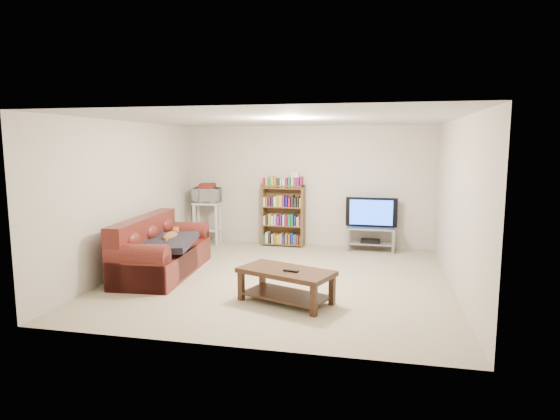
% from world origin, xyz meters
% --- Properties ---
extents(floor, '(5.00, 5.00, 0.00)m').
position_xyz_m(floor, '(0.00, 0.00, 0.00)').
color(floor, '#BDB08D').
rests_on(floor, ground).
extents(ceiling, '(5.00, 5.00, 0.00)m').
position_xyz_m(ceiling, '(0.00, 0.00, 2.40)').
color(ceiling, white).
rests_on(ceiling, ground).
extents(wall_back, '(5.00, 0.00, 5.00)m').
position_xyz_m(wall_back, '(0.00, 2.50, 1.20)').
color(wall_back, beige).
rests_on(wall_back, ground).
extents(wall_front, '(5.00, 0.00, 5.00)m').
position_xyz_m(wall_front, '(0.00, -2.50, 1.20)').
color(wall_front, beige).
rests_on(wall_front, ground).
extents(wall_left, '(0.00, 5.00, 5.00)m').
position_xyz_m(wall_left, '(-2.50, 0.00, 1.20)').
color(wall_left, beige).
rests_on(wall_left, ground).
extents(wall_right, '(0.00, 5.00, 5.00)m').
position_xyz_m(wall_right, '(2.50, 0.00, 1.20)').
color(wall_right, beige).
rests_on(wall_right, ground).
extents(sofa, '(1.06, 2.17, 0.90)m').
position_xyz_m(sofa, '(-1.96, -0.12, 0.32)').
color(sofa, '#5E1E18').
rests_on(sofa, floor).
extents(blanket, '(0.97, 1.17, 0.18)m').
position_xyz_m(blanket, '(-1.76, -0.25, 0.53)').
color(blanket, black).
rests_on(blanket, sofa).
extents(cat, '(0.27, 0.59, 0.17)m').
position_xyz_m(cat, '(-1.78, -0.06, 0.59)').
color(cat, brown).
rests_on(cat, sofa).
extents(coffee_table, '(1.34, 1.00, 0.44)m').
position_xyz_m(coffee_table, '(0.29, -1.06, 0.31)').
color(coffee_table, '#351F12').
rests_on(coffee_table, floor).
extents(remote, '(0.20, 0.10, 0.02)m').
position_xyz_m(remote, '(0.38, -1.15, 0.45)').
color(remote, black).
rests_on(remote, coffee_table).
extents(tv_stand, '(0.92, 0.43, 0.46)m').
position_xyz_m(tv_stand, '(1.30, 2.21, 0.31)').
color(tv_stand, '#999EA3').
rests_on(tv_stand, floor).
extents(television, '(0.98, 0.15, 0.57)m').
position_xyz_m(television, '(1.30, 2.21, 0.74)').
color(television, black).
rests_on(television, tv_stand).
extents(dvd_player, '(0.37, 0.26, 0.06)m').
position_xyz_m(dvd_player, '(1.30, 2.21, 0.19)').
color(dvd_player, black).
rests_on(dvd_player, tv_stand).
extents(bookshelf, '(0.86, 0.30, 1.23)m').
position_xyz_m(bookshelf, '(-0.44, 2.29, 0.64)').
color(bookshelf, brown).
rests_on(bookshelf, floor).
extents(shelf_clutter, '(0.63, 0.20, 0.28)m').
position_xyz_m(shelf_clutter, '(-0.34, 2.30, 1.34)').
color(shelf_clutter, silver).
rests_on(shelf_clutter, bookshelf).
extents(microwave_stand, '(0.58, 0.44, 0.86)m').
position_xyz_m(microwave_stand, '(-2.00, 2.14, 0.55)').
color(microwave_stand, silver).
rests_on(microwave_stand, floor).
extents(microwave, '(0.57, 0.41, 0.29)m').
position_xyz_m(microwave, '(-2.00, 2.14, 1.01)').
color(microwave, silver).
rests_on(microwave, microwave_stand).
extents(game_boxes, '(0.34, 0.30, 0.05)m').
position_xyz_m(game_boxes, '(-2.00, 2.14, 1.18)').
color(game_boxes, maroon).
rests_on(game_boxes, microwave).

